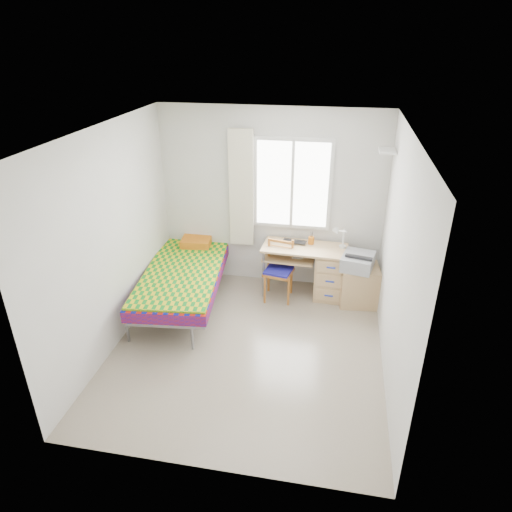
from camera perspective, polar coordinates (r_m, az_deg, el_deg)
The scene contains 17 objects.
floor at distance 5.68m, azimuth -1.06°, elevation -11.36°, with size 3.50×3.50×0.00m, color #BCAD93.
ceiling at distance 4.58m, azimuth -1.33°, elevation 15.31°, with size 3.50×3.50×0.00m, color white.
wall_back at distance 6.59m, azimuth 1.90°, elevation 7.06°, with size 3.20×3.20×0.00m, color silver.
wall_left at distance 5.52m, azimuth -17.68°, elevation 1.82°, with size 3.50×3.50×0.00m, color silver.
wall_right at distance 4.96m, azimuth 17.26°, elevation -0.98°, with size 3.50×3.50×0.00m, color silver.
window at distance 6.45m, azimuth 4.57°, elevation 8.91°, with size 1.10×0.04×1.30m.
curtain at distance 6.55m, azimuth -1.84°, elevation 8.32°, with size 0.35×0.05×1.70m, color white.
floating_shelf at distance 5.98m, azimuth 16.10°, elevation 12.53°, with size 0.20×0.32×0.03m, color white.
bed at distance 6.42m, azimuth -8.82°, elevation -2.02°, with size 1.23×2.27×0.95m.
desk at distance 6.59m, azimuth 8.70°, elevation -1.75°, with size 1.21×0.60×0.74m.
chair at distance 6.45m, azimuth 2.98°, elevation -1.31°, with size 0.43×0.43×0.87m.
cabinet at distance 6.55m, azimuth 12.68°, elevation -3.53°, with size 0.57×0.51×0.57m.
printer at distance 6.34m, azimuth 12.61°, elevation -0.63°, with size 0.49×0.54×0.20m.
laptop at distance 6.53m, azimuth 4.72°, elevation 1.61°, with size 0.34×0.22×0.03m, color black.
pen_cup at distance 6.54m, azimuth 6.91°, elevation 1.95°, with size 0.08×0.08×0.10m, color #D35D17.
task_lamp at distance 6.32m, azimuth 10.37°, elevation 2.55°, with size 0.21×0.31×0.37m.
book at distance 6.56m, azimuth 4.46°, elevation 0.17°, with size 0.16×0.22×0.02m, color gray.
Camera 1 is at (0.92, -4.40, 3.48)m, focal length 32.00 mm.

